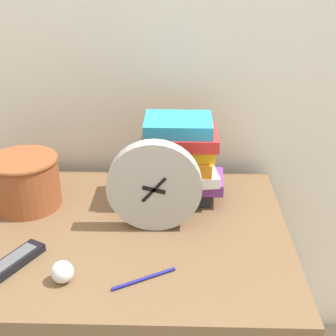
{
  "coord_description": "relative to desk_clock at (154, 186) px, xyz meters",
  "views": [
    {
      "loc": [
        0.27,
        -0.7,
        1.39
      ],
      "look_at": [
        0.24,
        0.45,
        0.84
      ],
      "focal_mm": 50.0,
      "sensor_mm": 36.0,
      "label": 1
    }
  ],
  "objects": [
    {
      "name": "desk",
      "position": [
        -0.2,
        -0.01,
        -0.47
      ],
      "size": [
        1.12,
        0.7,
        0.7
      ],
      "color": "brown",
      "rests_on": "ground_plane"
    },
    {
      "name": "pen",
      "position": [
        -0.01,
        -0.22,
        -0.12
      ],
      "size": [
        0.14,
        0.08,
        0.01
      ],
      "color": "navy",
      "rests_on": "desk"
    },
    {
      "name": "crumpled_paper_ball",
      "position": [
        -0.2,
        -0.23,
        -0.1
      ],
      "size": [
        0.05,
        0.05,
        0.05
      ],
      "color": "white",
      "rests_on": "desk"
    },
    {
      "name": "wall_back",
      "position": [
        -0.2,
        0.41,
        0.38
      ],
      "size": [
        6.0,
        0.04,
        2.4
      ],
      "color": "silver",
      "rests_on": "ground_plane"
    },
    {
      "name": "tv_remote",
      "position": [
        -0.33,
        -0.18,
        -0.11
      ],
      "size": [
        0.12,
        0.17,
        0.02
      ],
      "color": "black",
      "rests_on": "desk"
    },
    {
      "name": "basket",
      "position": [
        -0.38,
        0.11,
        -0.04
      ],
      "size": [
        0.2,
        0.2,
        0.15
      ],
      "color": "#994C28",
      "rests_on": "desk"
    },
    {
      "name": "desk_clock",
      "position": [
        0.0,
        0.0,
        0.0
      ],
      "size": [
        0.25,
        0.04,
        0.25
      ],
      "color": "#B7B2A8",
      "rests_on": "desk"
    },
    {
      "name": "book_stack",
      "position": [
        0.06,
        0.17,
        0.0
      ],
      "size": [
        0.26,
        0.22,
        0.25
      ],
      "color": "#232328",
      "rests_on": "desk"
    }
  ]
}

